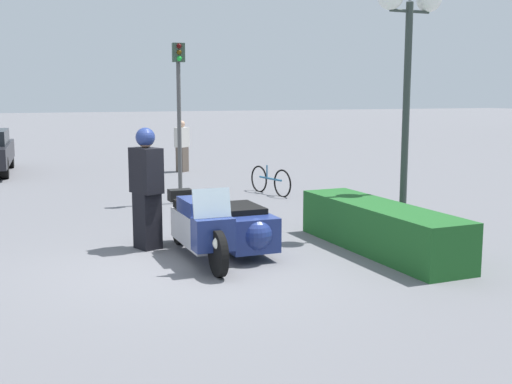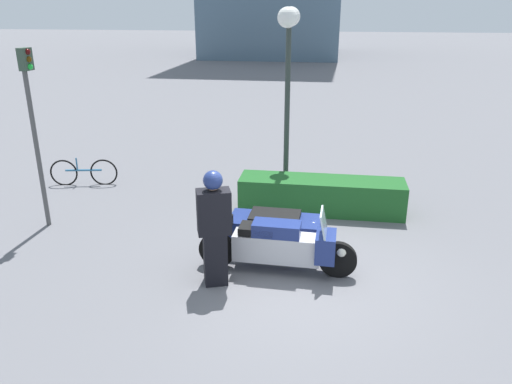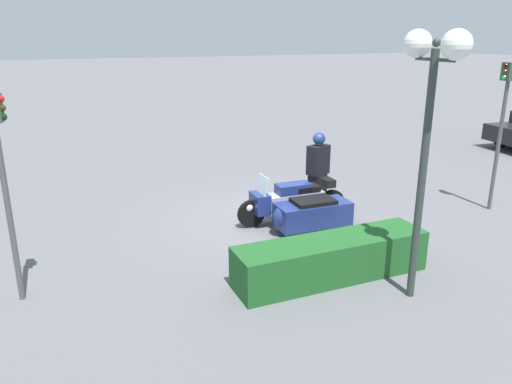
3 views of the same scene
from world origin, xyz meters
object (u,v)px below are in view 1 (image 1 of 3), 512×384
at_px(twin_lamp_post, 409,32).
at_px(bicycle_parked, 270,181).
at_px(hedge_bush_curbside, 380,228).
at_px(police_motorcycle, 224,226).
at_px(pedestrian_bystander, 182,146).
at_px(officer_rider, 147,185).
at_px(traffic_light_far, 179,100).

xyz_separation_m(twin_lamp_post, bicycle_parked, (-4.97, -0.24, -3.09)).
xyz_separation_m(hedge_bush_curbside, twin_lamp_post, (-0.87, 1.05, 3.04)).
bearing_deg(police_motorcycle, hedge_bush_curbside, 76.45).
relative_size(hedge_bush_curbside, pedestrian_bystander, 2.20).
height_order(officer_rider, bicycle_parked, officer_rider).
relative_size(twin_lamp_post, pedestrian_bystander, 2.63).
distance_m(twin_lamp_post, bicycle_parked, 5.85).
distance_m(officer_rider, pedestrian_bystander, 10.08).
distance_m(twin_lamp_post, pedestrian_bystander, 10.55).
height_order(hedge_bush_curbside, pedestrian_bystander, pedestrian_bystander).
relative_size(police_motorcycle, pedestrian_bystander, 1.67).
bearing_deg(hedge_bush_curbside, bicycle_parked, 172.07).
xyz_separation_m(hedge_bush_curbside, traffic_light_far, (-5.41, -1.56, 1.91)).
xyz_separation_m(twin_lamp_post, pedestrian_bystander, (-10.19, -0.87, -2.61)).
xyz_separation_m(officer_rider, twin_lamp_post, (0.71, 4.28, 2.41)).
height_order(officer_rider, pedestrian_bystander, officer_rider).
bearing_deg(pedestrian_bystander, traffic_light_far, 126.60).
bearing_deg(officer_rider, traffic_light_far, -133.09).
height_order(officer_rider, hedge_bush_curbside, officer_rider).
height_order(hedge_bush_curbside, twin_lamp_post, twin_lamp_post).
height_order(police_motorcycle, officer_rider, officer_rider).
height_order(police_motorcycle, pedestrian_bystander, pedestrian_bystander).
xyz_separation_m(officer_rider, traffic_light_far, (-3.84, 1.68, 1.28)).
relative_size(police_motorcycle, officer_rider, 1.40).
distance_m(hedge_bush_curbside, twin_lamp_post, 3.33).
xyz_separation_m(traffic_light_far, pedestrian_bystander, (-5.64, 1.73, -1.48)).
bearing_deg(traffic_light_far, hedge_bush_curbside, 21.27).
bearing_deg(bicycle_parked, police_motorcycle, -41.88).
relative_size(traffic_light_far, pedestrian_bystander, 2.19).
bearing_deg(traffic_light_far, police_motorcycle, -3.83).
relative_size(hedge_bush_curbside, twin_lamp_post, 0.84).
distance_m(officer_rider, traffic_light_far, 4.38).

